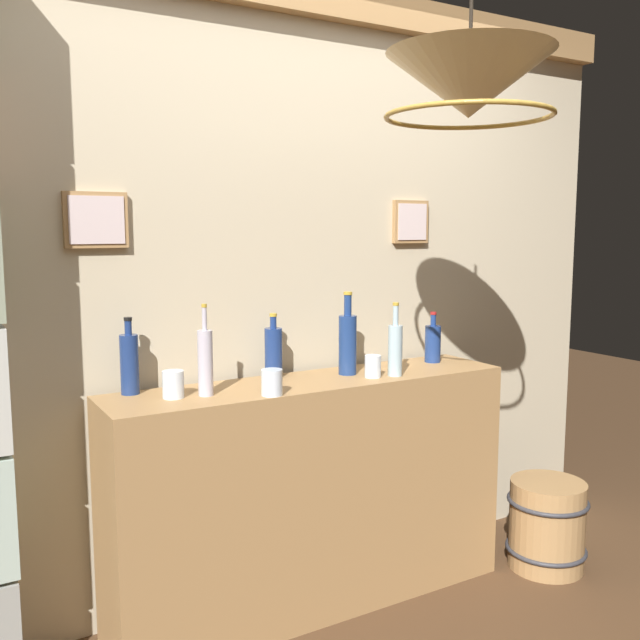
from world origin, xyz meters
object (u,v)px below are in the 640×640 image
glass_tumbler_rocks (173,384)px  liquor_bottle_vodka (129,363)px  liquor_bottle_brandy (348,342)px  wooden_barrel (547,524)px  pendant_lamp (469,87)px  liquor_bottle_sherry (433,343)px  glass_tumbler_shot (373,366)px  liquor_bottle_rye (205,361)px  liquor_bottle_tequila (274,352)px  liquor_bottle_rum (395,348)px  glass_tumbler_highball (272,382)px

glass_tumbler_rocks → liquor_bottle_vodka: bearing=130.2°
liquor_bottle_brandy → wooden_barrel: 1.30m
pendant_lamp → glass_tumbler_rocks: bearing=140.3°
liquor_bottle_vodka → liquor_bottle_sherry: 1.36m
glass_tumbler_shot → liquor_bottle_sherry: bearing=17.7°
liquor_bottle_rye → liquor_bottle_vodka: 0.28m
liquor_bottle_rye → wooden_barrel: size_ratio=0.82×
liquor_bottle_tequila → glass_tumbler_rocks: (-0.47, -0.13, -0.06)m
liquor_bottle_tequila → wooden_barrel: bearing=-18.8°
liquor_bottle_rye → wooden_barrel: (1.55, -0.25, -0.87)m
liquor_bottle_rum → liquor_bottle_rye: (-0.80, 0.07, 0.01)m
wooden_barrel → glass_tumbler_rocks: bearing=170.6°
liquor_bottle_vodka → wooden_barrel: size_ratio=0.70×
liquor_bottle_tequila → liquor_bottle_vodka: (-0.59, 0.01, 0.01)m
liquor_bottle_brandy → pendant_lamp: pendant_lamp is taller
liquor_bottle_rum → glass_tumbler_rocks: (-0.92, 0.10, -0.07)m
liquor_bottle_sherry → glass_tumbler_rocks: size_ratio=2.33×
liquor_bottle_vodka → glass_tumbler_highball: (0.44, -0.28, -0.07)m
glass_tumbler_rocks → liquor_bottle_rye: bearing=-12.7°
liquor_bottle_rum → liquor_bottle_tequila: liquor_bottle_rum is taller
liquor_bottle_rye → liquor_bottle_tequila: (0.36, 0.16, -0.02)m
liquor_bottle_tequila → liquor_bottle_rum: bearing=-27.1°
liquor_bottle_rye → glass_tumbler_highball: liquor_bottle_rye is taller
liquor_bottle_tequila → liquor_bottle_brandy: bearing=-19.3°
liquor_bottle_rum → pendant_lamp: pendant_lamp is taller
liquor_bottle_rye → pendant_lamp: pendant_lamp is taller
liquor_bottle_sherry → glass_tumbler_shot: size_ratio=2.51×
pendant_lamp → wooden_barrel: 2.04m
liquor_bottle_sherry → glass_tumbler_rocks: bearing=-177.2°
liquor_bottle_sherry → liquor_bottle_brandy: bearing=-176.4°
liquor_bottle_sherry → wooden_barrel: 0.99m
liquor_bottle_rum → liquor_bottle_tequila: bearing=152.9°
liquor_bottle_tequila → glass_tumbler_rocks: size_ratio=2.67×
wooden_barrel → glass_tumbler_highball: bearing=174.5°
liquor_bottle_brandy → liquor_bottle_rye: liquor_bottle_brandy is taller
liquor_bottle_brandy → glass_tumbler_highball: size_ratio=3.61×
glass_tumbler_highball → liquor_bottle_brandy: bearing=21.6°
liquor_bottle_tequila → glass_tumbler_highball: bearing=-117.9°
liquor_bottle_brandy → glass_tumbler_shot: liquor_bottle_brandy is taller
liquor_bottle_rum → liquor_bottle_brandy: (-0.15, 0.13, 0.02)m
liquor_bottle_vodka → pendant_lamp: bearing=-41.2°
liquor_bottle_rum → liquor_bottle_rye: 0.81m
liquor_bottle_tequila → liquor_bottle_sherry: liquor_bottle_tequila is taller
pendant_lamp → wooden_barrel: pendant_lamp is taller
liquor_bottle_sherry → glass_tumbler_shot: bearing=-162.3°
liquor_bottle_rye → liquor_bottle_tequila: liquor_bottle_rye is taller
liquor_bottle_brandy → liquor_bottle_sherry: (0.48, 0.03, -0.05)m
liquor_bottle_tequila → glass_tumbler_shot: 0.41m
liquor_bottle_vodka → wooden_barrel: (1.78, -0.41, -0.86)m
liquor_bottle_sherry → glass_tumbler_highball: size_ratio=2.40×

